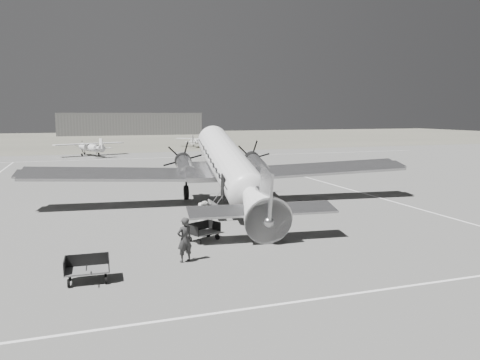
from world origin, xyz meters
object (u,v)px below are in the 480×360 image
at_px(light_plane_left, 91,149).
at_px(ramp_agent, 206,218).
at_px(dc3_airliner, 230,169).
at_px(passenger, 202,215).
at_px(light_plane_right, 198,142).
at_px(ground_crew, 185,240).
at_px(baggage_cart_near, 204,232).
at_px(hangar_main, 130,124).
at_px(baggage_cart_far, 87,270).

relative_size(light_plane_left, ramp_agent, 5.78).
height_order(dc3_airliner, passenger, dc3_airliner).
relative_size(light_plane_right, passenger, 6.26).
bearing_deg(dc3_airliner, ground_crew, -111.06).
bearing_deg(light_plane_right, baggage_cart_near, -72.17).
relative_size(hangar_main, dc3_airliner, 1.50).
distance_m(hangar_main, baggage_cart_near, 125.74).
bearing_deg(ground_crew, ramp_agent, -134.52).
relative_size(baggage_cart_far, passenger, 1.19).
bearing_deg(dc3_airliner, baggage_cart_near, -110.80).
distance_m(dc3_airliner, ramp_agent, 7.42).
relative_size(dc3_airliner, ground_crew, 14.18).
bearing_deg(baggage_cart_far, baggage_cart_near, 39.15).
xyz_separation_m(light_plane_right, baggage_cart_far, (-21.40, -69.83, -0.46)).
xyz_separation_m(baggage_cart_near, passenger, (0.55, 2.61, 0.28)).
relative_size(dc3_airliner, light_plane_right, 3.05).
bearing_deg(light_plane_left, ramp_agent, -104.75).
xyz_separation_m(baggage_cart_far, ramp_agent, (6.03, 5.31, 0.43)).
bearing_deg(ramp_agent, light_plane_left, 15.07).
height_order(light_plane_right, baggage_cart_near, light_plane_right).
bearing_deg(passenger, baggage_cart_far, 114.34).
xyz_separation_m(ground_crew, passenger, (2.17, 5.65, -0.25)).
bearing_deg(light_plane_right, dc3_airliner, -70.29).
xyz_separation_m(hangar_main, ground_crew, (-10.34, -128.45, -2.32)).
height_order(light_plane_left, baggage_cart_far, light_plane_left).
bearing_deg(ramp_agent, hangar_main, 5.91).
height_order(light_plane_left, passenger, light_plane_left).
distance_m(light_plane_left, passenger, 49.52).
distance_m(ramp_agent, passenger, 1.59).
relative_size(ramp_agent, passenger, 1.26).
distance_m(baggage_cart_near, passenger, 2.68).
relative_size(dc3_airliner, baggage_cart_far, 16.07).
distance_m(dc3_airliner, baggage_cart_near, 8.60).
relative_size(hangar_main, baggage_cart_near, 26.04).
bearing_deg(baggage_cart_near, light_plane_left, 68.19).
relative_size(light_plane_left, passenger, 7.26).
relative_size(hangar_main, ground_crew, 21.34).
height_order(hangar_main, light_plane_left, hangar_main).
distance_m(light_plane_right, baggage_cart_near, 67.43).
xyz_separation_m(hangar_main, baggage_cart_far, (-14.38, -129.68, -2.81)).
bearing_deg(dc3_airliner, hangar_main, 93.85).
bearing_deg(baggage_cart_near, dc3_airliner, 36.35).
bearing_deg(passenger, baggage_cart_near, 144.39).
bearing_deg(ramp_agent, passenger, 3.51).
bearing_deg(ramp_agent, baggage_cart_far, 141.12).
relative_size(light_plane_left, baggage_cart_near, 6.59).
distance_m(light_plane_right, baggage_cart_far, 73.04).
relative_size(light_plane_right, baggage_cart_near, 5.68).
xyz_separation_m(hangar_main, light_plane_right, (7.02, -59.85, -2.35)).
relative_size(dc3_airliner, light_plane_left, 2.63).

